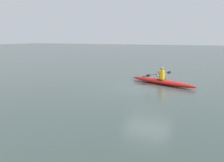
{
  "coord_description": "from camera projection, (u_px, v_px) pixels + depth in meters",
  "views": [
    {
      "loc": [
        -3.96,
        13.29,
        2.74
      ],
      "look_at": [
        0.11,
        4.59,
        1.07
      ],
      "focal_mm": 40.35,
      "sensor_mm": 36.0,
      "label": 1
    }
  ],
  "objects": [
    {
      "name": "kayak",
      "position": [
        161.0,
        82.0,
        14.86
      ],
      "size": [
        4.47,
        2.4,
        0.31
      ],
      "color": "red",
      "rests_on": "ground"
    },
    {
      "name": "ground_plane",
      "position": [
        149.0,
        87.0,
        13.99
      ],
      "size": [
        160.0,
        160.0,
        0.0
      ],
      "primitive_type": "plane",
      "color": "#384742"
    },
    {
      "name": "kayaker",
      "position": [
        161.0,
        74.0,
        14.81
      ],
      "size": [
        0.99,
        2.19,
        0.73
      ],
      "color": "yellow",
      "rests_on": "kayak"
    }
  ]
}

